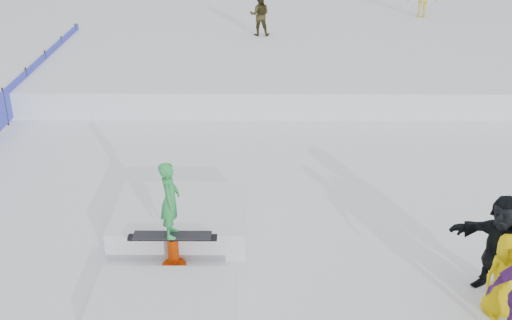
{
  "coord_description": "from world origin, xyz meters",
  "views": [
    {
      "loc": [
        0.59,
        -10.08,
        6.77
      ],
      "look_at": [
        0.5,
        2.0,
        1.1
      ],
      "focal_mm": 45.0,
      "sensor_mm": 36.0,
      "label": 1
    }
  ],
  "objects_px": {
    "spectator_yellow": "(504,276)",
    "jib_rail_feature": "(177,236)",
    "safety_fence": "(5,107)",
    "spectator_dark": "(500,245)",
    "walker_olive": "(260,15)"
  },
  "relations": [
    {
      "from": "walker_olive",
      "to": "spectator_yellow",
      "type": "distance_m",
      "value": 15.75
    },
    {
      "from": "safety_fence",
      "to": "spectator_dark",
      "type": "distance_m",
      "value": 13.43
    },
    {
      "from": "spectator_yellow",
      "to": "spectator_dark",
      "type": "relative_size",
      "value": 0.81
    },
    {
      "from": "spectator_yellow",
      "to": "spectator_dark",
      "type": "xyz_separation_m",
      "value": [
        0.12,
        0.64,
        0.17
      ]
    },
    {
      "from": "safety_fence",
      "to": "spectator_yellow",
      "type": "bearing_deg",
      "value": -36.57
    },
    {
      "from": "spectator_yellow",
      "to": "jib_rail_feature",
      "type": "relative_size",
      "value": 0.34
    },
    {
      "from": "safety_fence",
      "to": "spectator_dark",
      "type": "xyz_separation_m",
      "value": [
        11.12,
        -7.52,
        0.36
      ]
    },
    {
      "from": "spectator_yellow",
      "to": "spectator_dark",
      "type": "bearing_deg",
      "value": 64.18
    },
    {
      "from": "jib_rail_feature",
      "to": "walker_olive",
      "type": "bearing_deg",
      "value": 83.43
    },
    {
      "from": "spectator_yellow",
      "to": "jib_rail_feature",
      "type": "distance_m",
      "value": 5.81
    },
    {
      "from": "safety_fence",
      "to": "walker_olive",
      "type": "xyz_separation_m",
      "value": [
        7.05,
        7.06,
        1.02
      ]
    },
    {
      "from": "safety_fence",
      "to": "walker_olive",
      "type": "height_order",
      "value": "walker_olive"
    },
    {
      "from": "safety_fence",
      "to": "spectator_dark",
      "type": "relative_size",
      "value": 8.78
    },
    {
      "from": "spectator_yellow",
      "to": "safety_fence",
      "type": "bearing_deg",
      "value": 128.17
    },
    {
      "from": "spectator_dark",
      "to": "walker_olive",
      "type": "bearing_deg",
      "value": 147.87
    }
  ]
}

